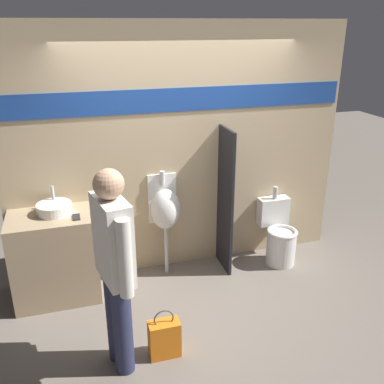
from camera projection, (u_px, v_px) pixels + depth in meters
ground_plane at (197, 288)px, 4.60m from camera, size 16.00×16.00×0.00m
display_wall at (181, 152)px, 4.63m from camera, size 3.75×0.07×2.70m
sink_counter at (55, 257)px, 4.31m from camera, size 0.83×0.56×0.91m
sink_basin at (54, 208)px, 4.19m from camera, size 0.34×0.34×0.24m
cell_phone at (76, 217)px, 4.11m from camera, size 0.07×0.14×0.01m
divider_near_counter at (225, 201)px, 4.73m from camera, size 0.03×0.44×1.64m
urinal_near_counter at (165, 209)px, 4.63m from camera, size 0.33×0.31×1.18m
toilet at (279, 236)px, 5.04m from camera, size 0.37×0.52×0.88m
person_in_vest at (115, 265)px, 3.25m from camera, size 0.28×0.59×1.72m
shopping_bag at (164, 338)px, 3.62m from camera, size 0.26×0.15×0.46m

